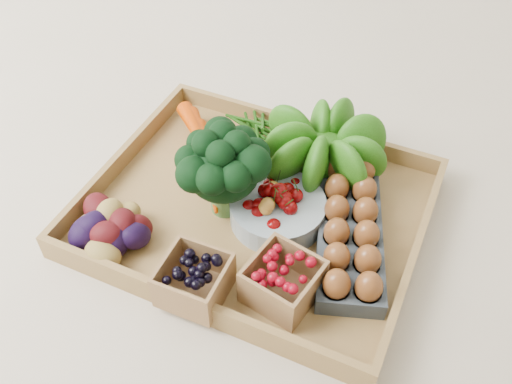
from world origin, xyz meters
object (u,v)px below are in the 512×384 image
at_px(tray, 256,213).
at_px(egg_carton, 349,234).
at_px(broccoli, 224,183).
at_px(cherry_bowl, 278,210).

height_order(tray, egg_carton, egg_carton).
bearing_deg(broccoli, egg_carton, 5.48).
bearing_deg(tray, cherry_bowl, -2.74).
height_order(cherry_bowl, egg_carton, cherry_bowl).
xyz_separation_m(tray, cherry_bowl, (0.04, -0.00, 0.03)).
bearing_deg(broccoli, cherry_bowl, 9.91).
bearing_deg(broccoli, tray, 19.51).
xyz_separation_m(cherry_bowl, egg_carton, (0.12, 0.00, -0.00)).
relative_size(tray, egg_carton, 1.90).
xyz_separation_m(broccoli, cherry_bowl, (0.09, 0.02, -0.04)).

